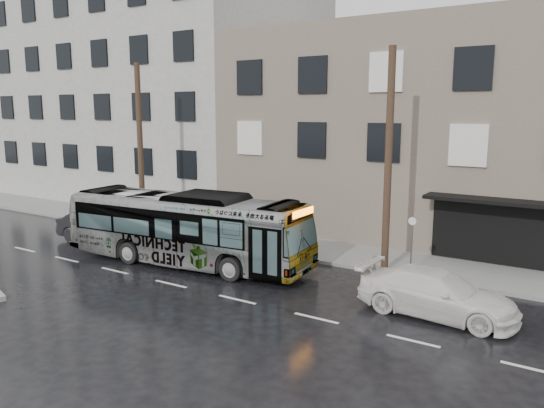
{
  "coord_description": "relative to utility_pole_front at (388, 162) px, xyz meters",
  "views": [
    {
      "loc": [
        13.99,
        -17.03,
        6.67
      ],
      "look_at": [
        1.48,
        2.5,
        2.57
      ],
      "focal_mm": 35.0,
      "sensor_mm": 36.0,
      "label": 1
    }
  ],
  "objects": [
    {
      "name": "building_taupe",
      "position": [
        -1.5,
        9.4,
        0.85
      ],
      "size": [
        20.0,
        12.0,
        11.0
      ],
      "primitive_type": "cube",
      "color": "#7B6C5F",
      "rests_on": "ground"
    },
    {
      "name": "utility_pole_rear",
      "position": [
        -14.0,
        0.0,
        0.0
      ],
      "size": [
        0.3,
        0.3,
        9.0
      ],
      "primitive_type": "cylinder",
      "color": "#463123",
      "rests_on": "sidewalk"
    },
    {
      "name": "utility_pole_front",
      "position": [
        0.0,
        0.0,
        0.0
      ],
      "size": [
        0.3,
        0.3,
        9.0
      ],
      "primitive_type": "cylinder",
      "color": "#463123",
      "rests_on": "sidewalk"
    },
    {
      "name": "dark_sedan",
      "position": [
        -14.18,
        -2.81,
        -3.85
      ],
      "size": [
        4.89,
        1.87,
        1.59
      ],
      "primitive_type": "imported",
      "rotation": [
        0.0,
        0.0,
        1.61
      ],
      "color": "black",
      "rests_on": "ground"
    },
    {
      "name": "ground",
      "position": [
        -6.5,
        -3.3,
        -4.65
      ],
      "size": [
        120.0,
        120.0,
        0.0
      ],
      "primitive_type": "plane",
      "color": "black",
      "rests_on": "ground"
    },
    {
      "name": "sign_post",
      "position": [
        1.1,
        0.0,
        -3.3
      ],
      "size": [
        0.06,
        0.06,
        2.4
      ],
      "primitive_type": "cylinder",
      "color": "slate",
      "rests_on": "sidewalk"
    },
    {
      "name": "white_sedan",
      "position": [
        3.09,
        -3.43,
        -3.9
      ],
      "size": [
        5.28,
        2.36,
        1.5
      ],
      "primitive_type": "imported",
      "rotation": [
        0.0,
        0.0,
        1.52
      ],
      "color": "white",
      "rests_on": "ground"
    },
    {
      "name": "building_grey",
      "position": [
        -24.5,
        10.9,
        3.35
      ],
      "size": [
        26.0,
        15.0,
        16.0
      ],
      "primitive_type": "cube",
      "color": "#BAB9B0",
      "rests_on": "ground"
    },
    {
      "name": "sidewalk",
      "position": [
        -6.5,
        1.6,
        -4.58
      ],
      "size": [
        90.0,
        3.6,
        0.15
      ],
      "primitive_type": "cube",
      "color": "gray",
      "rests_on": "ground"
    },
    {
      "name": "bus",
      "position": [
        -7.86,
        -3.35,
        -3.05
      ],
      "size": [
        11.67,
        3.68,
        3.2
      ],
      "primitive_type": "imported",
      "rotation": [
        0.0,
        0.0,
        1.66
      ],
      "color": "#B2B2B2",
      "rests_on": "ground"
    }
  ]
}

